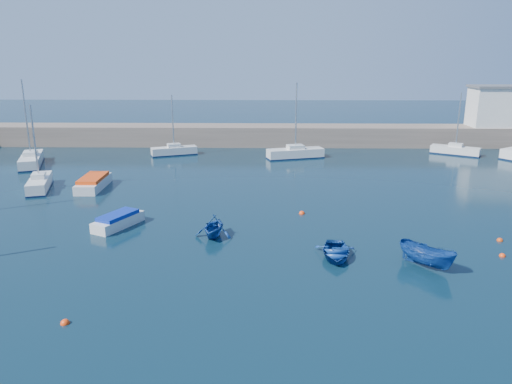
{
  "coord_description": "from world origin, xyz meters",
  "views": [
    {
      "loc": [
        -1.93,
        -20.31,
        12.16
      ],
      "look_at": [
        -2.67,
        17.0,
        1.6
      ],
      "focal_mm": 35.0,
      "sensor_mm": 36.0,
      "label": 1
    }
  ],
  "objects_px": {
    "motorboat_2": "(93,183)",
    "sailboat_3": "(40,183)",
    "sailboat_5": "(174,151)",
    "sailboat_6": "(295,153)",
    "harbor_office": "(510,107)",
    "dinghy_center": "(336,252)",
    "dinghy_left": "(214,226)",
    "sailboat_7": "(455,150)",
    "sailboat_4": "(31,160)",
    "motorboat_1": "(118,220)",
    "dinghy_right": "(427,256)"
  },
  "relations": [
    {
      "from": "sailboat_6",
      "to": "dinghy_right",
      "type": "bearing_deg",
      "value": 174.52
    },
    {
      "from": "sailboat_5",
      "to": "motorboat_2",
      "type": "xyz_separation_m",
      "value": [
        -4.74,
        -15.23,
        -0.03
      ]
    },
    {
      "from": "sailboat_4",
      "to": "sailboat_6",
      "type": "bearing_deg",
      "value": -10.62
    },
    {
      "from": "sailboat_3",
      "to": "sailboat_4",
      "type": "height_order",
      "value": "sailboat_4"
    },
    {
      "from": "sailboat_3",
      "to": "motorboat_1",
      "type": "xyz_separation_m",
      "value": [
        10.06,
        -9.93,
        -0.13
      ]
    },
    {
      "from": "sailboat_7",
      "to": "dinghy_left",
      "type": "distance_m",
      "value": 39.0
    },
    {
      "from": "sailboat_3",
      "to": "dinghy_center",
      "type": "bearing_deg",
      "value": -47.6
    },
    {
      "from": "sailboat_4",
      "to": "sailboat_7",
      "type": "xyz_separation_m",
      "value": [
        49.0,
        6.81,
        -0.07
      ]
    },
    {
      "from": "sailboat_4",
      "to": "sailboat_7",
      "type": "distance_m",
      "value": 49.47
    },
    {
      "from": "sailboat_4",
      "to": "dinghy_center",
      "type": "bearing_deg",
      "value": -58.7
    },
    {
      "from": "harbor_office",
      "to": "sailboat_4",
      "type": "xyz_separation_m",
      "value": [
        -57.83,
        -12.88,
        -4.48
      ]
    },
    {
      "from": "motorboat_1",
      "to": "sailboat_6",
      "type": "bearing_deg",
      "value": 86.34
    },
    {
      "from": "dinghy_right",
      "to": "harbor_office",
      "type": "bearing_deg",
      "value": 17.85
    },
    {
      "from": "sailboat_6",
      "to": "motorboat_1",
      "type": "height_order",
      "value": "sailboat_6"
    },
    {
      "from": "sailboat_5",
      "to": "dinghy_left",
      "type": "height_order",
      "value": "sailboat_5"
    },
    {
      "from": "motorboat_1",
      "to": "dinghy_center",
      "type": "relative_size",
      "value": 1.21
    },
    {
      "from": "harbor_office",
      "to": "dinghy_left",
      "type": "height_order",
      "value": "harbor_office"
    },
    {
      "from": "dinghy_center",
      "to": "dinghy_left",
      "type": "distance_m",
      "value": 8.5
    },
    {
      "from": "harbor_office",
      "to": "dinghy_center",
      "type": "bearing_deg",
      "value": -126.04
    },
    {
      "from": "sailboat_7",
      "to": "dinghy_center",
      "type": "height_order",
      "value": "sailboat_7"
    },
    {
      "from": "motorboat_2",
      "to": "dinghy_right",
      "type": "relative_size",
      "value": 1.54
    },
    {
      "from": "sailboat_4",
      "to": "motorboat_2",
      "type": "xyz_separation_m",
      "value": [
        10.07,
        -9.43,
        -0.09
      ]
    },
    {
      "from": "motorboat_2",
      "to": "dinghy_center",
      "type": "distance_m",
      "value": 25.51
    },
    {
      "from": "harbor_office",
      "to": "sailboat_5",
      "type": "distance_m",
      "value": 43.85
    },
    {
      "from": "harbor_office",
      "to": "sailboat_3",
      "type": "xyz_separation_m",
      "value": [
        -52.55,
        -22.77,
        -4.5
      ]
    },
    {
      "from": "harbor_office",
      "to": "sailboat_7",
      "type": "bearing_deg",
      "value": -145.51
    },
    {
      "from": "sailboat_6",
      "to": "dinghy_right",
      "type": "xyz_separation_m",
      "value": [
        5.92,
        -30.72,
        0.07
      ]
    },
    {
      "from": "harbor_office",
      "to": "motorboat_2",
      "type": "xyz_separation_m",
      "value": [
        -47.77,
        -22.31,
        -4.57
      ]
    },
    {
      "from": "motorboat_2",
      "to": "sailboat_3",
      "type": "bearing_deg",
      "value": -175.78
    },
    {
      "from": "sailboat_7",
      "to": "dinghy_left",
      "type": "relative_size",
      "value": 2.58
    },
    {
      "from": "sailboat_5",
      "to": "motorboat_2",
      "type": "relative_size",
      "value": 1.3
    },
    {
      "from": "sailboat_6",
      "to": "motorboat_2",
      "type": "height_order",
      "value": "sailboat_6"
    },
    {
      "from": "sailboat_7",
      "to": "dinghy_left",
      "type": "xyz_separation_m",
      "value": [
        -26.59,
        -28.54,
        0.21
      ]
    },
    {
      "from": "sailboat_4",
      "to": "sailboat_5",
      "type": "bearing_deg",
      "value": 2.42
    },
    {
      "from": "sailboat_6",
      "to": "motorboat_1",
      "type": "xyz_separation_m",
      "value": [
        -14.04,
        -24.14,
        -0.16
      ]
    },
    {
      "from": "sailboat_4",
      "to": "dinghy_right",
      "type": "distance_m",
      "value": 44.08
    },
    {
      "from": "dinghy_center",
      "to": "dinghy_right",
      "type": "relative_size",
      "value": 0.98
    },
    {
      "from": "sailboat_3",
      "to": "sailboat_6",
      "type": "height_order",
      "value": "sailboat_6"
    },
    {
      "from": "harbor_office",
      "to": "dinghy_center",
      "type": "distance_m",
      "value": 47.2
    },
    {
      "from": "sailboat_5",
      "to": "dinghy_right",
      "type": "distance_m",
      "value": 38.18
    },
    {
      "from": "sailboat_6",
      "to": "dinghy_left",
      "type": "relative_size",
      "value": 3.02
    },
    {
      "from": "sailboat_5",
      "to": "sailboat_6",
      "type": "xyz_separation_m",
      "value": [
        14.58,
        -1.49,
        0.07
      ]
    },
    {
      "from": "sailboat_5",
      "to": "sailboat_6",
      "type": "height_order",
      "value": "sailboat_6"
    },
    {
      "from": "sailboat_5",
      "to": "sailboat_7",
      "type": "bearing_deg",
      "value": -109.71
    },
    {
      "from": "dinghy_right",
      "to": "dinghy_left",
      "type": "bearing_deg",
      "value": 117.73
    },
    {
      "from": "sailboat_6",
      "to": "dinghy_left",
      "type": "xyz_separation_m",
      "value": [
        -6.98,
        -26.04,
        0.14
      ]
    },
    {
      "from": "dinghy_center",
      "to": "sailboat_7",
      "type": "bearing_deg",
      "value": 64.81
    },
    {
      "from": "dinghy_left",
      "to": "sailboat_4",
      "type": "bearing_deg",
      "value": 145.57
    },
    {
      "from": "harbor_office",
      "to": "sailboat_5",
      "type": "relative_size",
      "value": 1.39
    },
    {
      "from": "sailboat_6",
      "to": "motorboat_2",
      "type": "relative_size",
      "value": 1.58
    }
  ]
}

